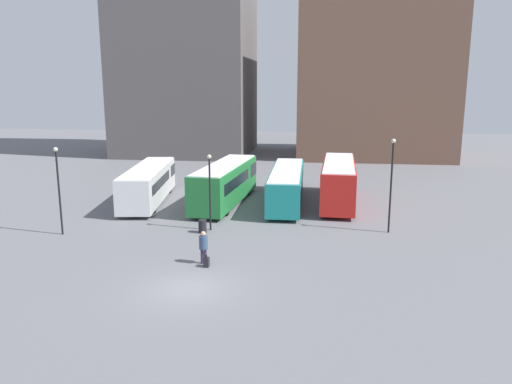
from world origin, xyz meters
The scene contains 13 objects.
ground_plane centered at (0.00, 0.00, 0.00)m, with size 160.00×160.00×0.00m, color slate.
building_block_left centered at (-12.03, 47.34, 17.29)m, with size 17.32×16.51×34.59m.
building_block_right centered at (13.07, 47.34, 10.04)m, with size 19.41×15.60×20.07m.
bus_0 centered at (-7.63, 16.93, 1.59)m, with size 3.91×11.61×2.91m.
bus_1 centered at (-1.34, 17.15, 1.74)m, with size 3.64×11.67×3.20m.
bus_2 centered at (3.52, 17.85, 1.53)m, with size 2.56×12.23×2.78m.
bus_3 centered at (7.63, 18.32, 1.83)m, with size 3.03×11.31×3.36m.
traveler centered at (-0.02, 3.37, 1.07)m, with size 0.47×0.47×1.80m.
suitcase centered at (0.23, 2.92, 0.25)m, with size 0.26×0.37×0.71m.
lamp_post_0 centered at (10.57, 10.45, 3.54)m, with size 0.28×0.28×6.06m.
lamp_post_1 centered at (-0.97, 9.59, 2.99)m, with size 0.28×0.28×5.00m.
lamp_post_2 centered at (-10.16, 7.50, 3.30)m, with size 0.28×0.28×5.59m.
trash_bin centered at (-1.36, 8.94, 0.42)m, with size 0.52×0.52×0.85m.
Camera 1 is at (5.78, -21.35, 9.35)m, focal length 35.00 mm.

